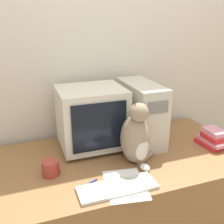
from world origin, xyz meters
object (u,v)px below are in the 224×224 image
pen (87,184)px  mug (51,168)px  cat (136,137)px  keyboard (117,188)px  book_stack (213,138)px  computer_tower (141,113)px  crt_monitor (92,117)px

pen → mug: size_ratio=1.34×
cat → mug: bearing=167.0°
keyboard → cat: size_ratio=1.05×
keyboard → book_stack: (0.81, 0.24, 0.05)m
computer_tower → book_stack: size_ratio=2.13×
pen → mug: mug is taller
pen → computer_tower: bearing=38.3°
computer_tower → book_stack: bearing=-29.4°
pen → cat: bearing=20.6°
crt_monitor → book_stack: bearing=-19.1°
mug → pen: bearing=-44.4°
crt_monitor → keyboard: (-0.01, -0.52, -0.21)m
cat → pen: bearing=-168.6°
computer_tower → pen: size_ratio=3.45×
crt_monitor → computer_tower: size_ratio=0.92×
cat → crt_monitor: bearing=114.4°
cat → book_stack: bearing=-7.4°
mug → book_stack: bearing=-0.8°
crt_monitor → pen: size_ratio=3.18×
computer_tower → mug: bearing=-160.9°
keyboard → computer_tower: bearing=53.5°
cat → pen: size_ratio=2.97×
keyboard → pen: size_ratio=3.12×
keyboard → mug: size_ratio=4.19×
keyboard → book_stack: size_ratio=1.92×
keyboard → cat: bearing=47.3°
pen → book_stack: bearing=8.9°
book_stack → pen: bearing=-171.1°
book_stack → keyboard: bearing=-163.6°
book_stack → pen: 0.96m
computer_tower → keyboard: size_ratio=1.11×
crt_monitor → keyboard: 0.56m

